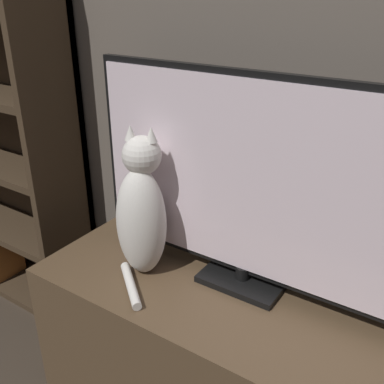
% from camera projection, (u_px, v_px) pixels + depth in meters
% --- Properties ---
extents(wall_back, '(4.80, 0.05, 2.60)m').
position_uv_depth(wall_back, '(285.00, 6.00, 1.22)').
color(wall_back, '#60564C').
rests_on(wall_back, ground_plane).
extents(tv_stand, '(1.21, 0.48, 0.51)m').
position_uv_depth(tv_stand, '(222.00, 360.00, 1.44)').
color(tv_stand, brown).
rests_on(tv_stand, ground_plane).
extents(tv, '(1.02, 0.15, 0.65)m').
position_uv_depth(tv, '(248.00, 185.00, 1.26)').
color(tv, black).
rests_on(tv, tv_stand).
extents(cat, '(0.21, 0.28, 0.48)m').
position_uv_depth(cat, '(142.00, 212.00, 1.37)').
color(cat, silver).
rests_on(cat, tv_stand).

